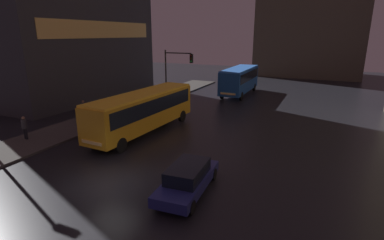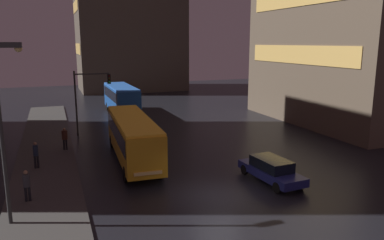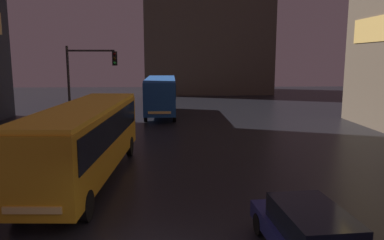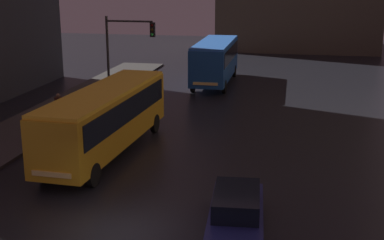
# 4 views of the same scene
# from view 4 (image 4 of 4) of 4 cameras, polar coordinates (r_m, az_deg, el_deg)

# --- Properties ---
(ground_plane) EXTENTS (120.00, 120.00, 0.00)m
(ground_plane) POSITION_cam_4_polar(r_m,az_deg,el_deg) (18.53, -8.32, -11.91)
(ground_plane) COLOR black
(sidewalk_left) EXTENTS (4.00, 48.00, 0.15)m
(sidewalk_left) POSITION_cam_4_polar(r_m,az_deg,el_deg) (30.61, -18.02, -1.34)
(sidewalk_left) COLOR #3D3A38
(sidewalk_left) RESTS_ON ground
(bus_near) EXTENTS (2.90, 11.08, 3.19)m
(bus_near) POSITION_cam_4_polar(r_m,az_deg,el_deg) (25.84, -9.13, 0.60)
(bus_near) COLOR orange
(bus_near) RESTS_ON ground
(bus_far) EXTENTS (2.72, 9.59, 3.39)m
(bus_far) POSITION_cam_4_polar(r_m,az_deg,el_deg) (42.43, 2.49, 6.63)
(bus_far) COLOR #194793
(bus_far) RESTS_ON ground
(car_taxi) EXTENTS (2.15, 4.90, 1.44)m
(car_taxi) POSITION_cam_4_polar(r_m,az_deg,el_deg) (18.26, 4.75, -9.62)
(car_taxi) COLOR navy
(car_taxi) RESTS_ON ground
(pedestrian_mid) EXTENTS (0.47, 0.47, 1.75)m
(pedestrian_mid) POSITION_cam_4_polar(r_m,az_deg,el_deg) (31.52, -14.05, 1.56)
(pedestrian_mid) COLOR black
(pedestrian_mid) RESTS_ON sidewalk_left
(traffic_light_main) EXTENTS (3.25, 0.35, 5.90)m
(traffic_light_main) POSITION_cam_4_polar(r_m,az_deg,el_deg) (34.62, -7.23, 7.79)
(traffic_light_main) COLOR #2D2D2D
(traffic_light_main) RESTS_ON ground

